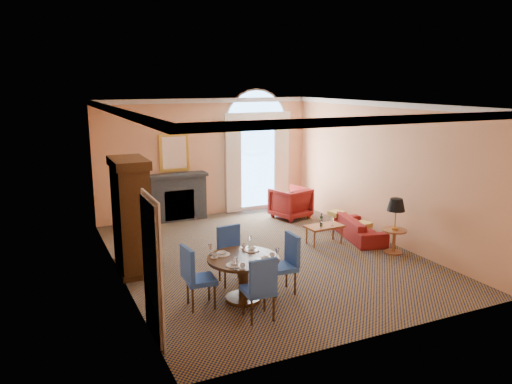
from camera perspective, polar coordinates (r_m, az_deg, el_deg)
name	(u,v)px	position (r m, az deg, el deg)	size (l,w,h in m)	color
ground	(266,256)	(10.73, 1.13, -7.32)	(7.50, 7.50, 0.00)	#121939
room_envelope	(252,135)	(10.74, -0.50, 6.48)	(6.04, 7.52, 3.45)	#E59F6D
armoire	(131,218)	(9.89, -14.05, -2.89)	(0.64, 1.14, 2.23)	#321C0B
dining_table	(243,269)	(8.48, -1.46, -8.74)	(1.22, 1.22, 0.97)	#321C0B
dining_chair_north	(230,251)	(9.25, -2.96, -6.71)	(0.51, 0.53, 1.05)	#2951A1
dining_chair_south	(261,285)	(7.77, 0.55, -10.58)	(0.49, 0.51, 1.05)	#2951A1
dining_chair_east	(287,259)	(8.82, 3.52, -7.70)	(0.50, 0.50, 1.05)	#2951A1
dining_chair_west	(194,273)	(8.27, -7.06, -9.20)	(0.52, 0.51, 1.05)	#2951A1
sofa	(360,228)	(12.06, 11.78, -4.07)	(1.73, 0.68, 0.50)	maroon
armchair	(290,203)	(13.57, 3.95, -1.24)	(0.89, 0.92, 0.84)	maroon
coffee_table	(324,227)	(11.50, 7.82, -3.95)	(0.88, 0.52, 0.74)	brown
side_table	(395,218)	(11.08, 15.63, -2.92)	(0.53, 0.53, 1.19)	brown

